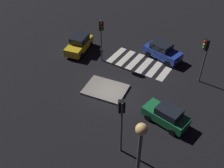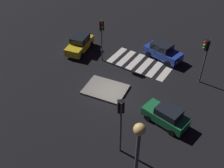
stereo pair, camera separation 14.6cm
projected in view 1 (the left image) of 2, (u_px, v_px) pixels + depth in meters
ground_plane at (112, 92)px, 25.01m from camera, size 80.00×80.00×0.00m
traffic_island at (105, 89)px, 25.19m from camera, size 4.18×3.38×0.18m
car_blue at (162, 51)px, 28.78m from camera, size 4.21×2.46×1.74m
car_yellow at (79, 44)px, 29.89m from camera, size 2.49×4.21×1.74m
car_green at (166, 115)px, 21.70m from camera, size 3.89×2.21×1.62m
traffic_light_east at (101, 31)px, 26.61m from camera, size 0.54×0.54×4.64m
traffic_light_west at (122, 114)px, 17.86m from camera, size 0.54×0.53×4.79m
traffic_light_south at (205, 51)px, 24.04m from camera, size 0.54×0.54×4.58m
street_lamp at (138, 161)px, 13.07m from camera, size 0.56×0.56×7.91m
crosswalk_near at (140, 63)px, 28.55m from camera, size 6.45×3.20×0.02m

